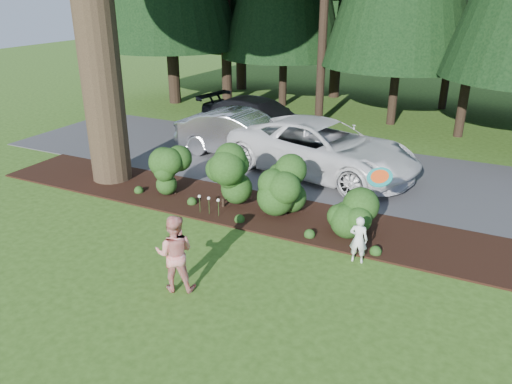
{
  "coord_description": "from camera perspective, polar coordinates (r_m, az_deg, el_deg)",
  "views": [
    {
      "loc": [
        6.41,
        -8.22,
        5.88
      ],
      "look_at": [
        1.5,
        1.68,
        1.3
      ],
      "focal_mm": 35.0,
      "sensor_mm": 36.0,
      "label": 1
    }
  ],
  "objects": [
    {
      "name": "car_dark_suv",
      "position": [
        20.64,
        0.59,
        8.34
      ],
      "size": [
        5.87,
        3.26,
        1.61
      ],
      "primitive_type": "imported",
      "rotation": [
        0.0,
        0.0,
        1.38
      ],
      "color": "black",
      "rests_on": "driveway"
    },
    {
      "name": "ground",
      "position": [
        11.96,
        -10.13,
        -7.32
      ],
      "size": [
        80.0,
        80.0,
        0.0
      ],
      "primitive_type": "plane",
      "color": "#2F4D16",
      "rests_on": "ground"
    },
    {
      "name": "car_white_suv",
      "position": [
        16.67,
        7.61,
        5.0
      ],
      "size": [
        6.89,
        4.21,
        1.78
      ],
      "primitive_type": "imported",
      "rotation": [
        0.0,
        0.0,
        1.36
      ],
      "color": "silver",
      "rests_on": "driveway"
    },
    {
      "name": "shrub_row",
      "position": [
        13.66,
        -0.02,
        0.7
      ],
      "size": [
        6.53,
        1.6,
        1.61
      ],
      "color": "#1E3B12",
      "rests_on": "ground"
    },
    {
      "name": "frisbee",
      "position": [
        10.84,
        13.96,
        1.67
      ],
      "size": [
        0.56,
        0.48,
        0.33
      ],
      "color": "teal",
      "rests_on": "ground"
    },
    {
      "name": "car_silver_wagon",
      "position": [
        18.33,
        -1.51,
        6.59
      ],
      "size": [
        5.1,
        1.98,
        1.65
      ],
      "primitive_type": "imported",
      "rotation": [
        0.0,
        0.0,
        1.52
      ],
      "color": "#B1B1B6",
      "rests_on": "driveway"
    },
    {
      "name": "mulch_bed",
      "position": [
        14.38,
        -2.57,
        -1.54
      ],
      "size": [
        16.0,
        2.5,
        0.05
      ],
      "primitive_type": "cube",
      "color": "black",
      "rests_on": "ground"
    },
    {
      "name": "driveway",
      "position": [
        17.96,
        3.98,
        3.38
      ],
      "size": [
        22.0,
        6.0,
        0.03
      ],
      "primitive_type": "cube",
      "color": "#38383A",
      "rests_on": "ground"
    },
    {
      "name": "adult",
      "position": [
        10.37,
        -9.27,
        -6.91
      ],
      "size": [
        1.0,
        0.9,
        1.67
      ],
      "primitive_type": "imported",
      "rotation": [
        0.0,
        0.0,
        3.55
      ],
      "color": "red",
      "rests_on": "ground"
    },
    {
      "name": "lily_cluster",
      "position": [
        13.66,
        -5.42,
        -0.81
      ],
      "size": [
        0.69,
        0.09,
        0.57
      ],
      "color": "#1E3B12",
      "rests_on": "ground"
    },
    {
      "name": "child",
      "position": [
        11.57,
        11.64,
        -5.33
      ],
      "size": [
        0.44,
        0.31,
        1.14
      ],
      "primitive_type": "imported",
      "rotation": [
        0.0,
        0.0,
        3.23
      ],
      "color": "white",
      "rests_on": "ground"
    }
  ]
}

